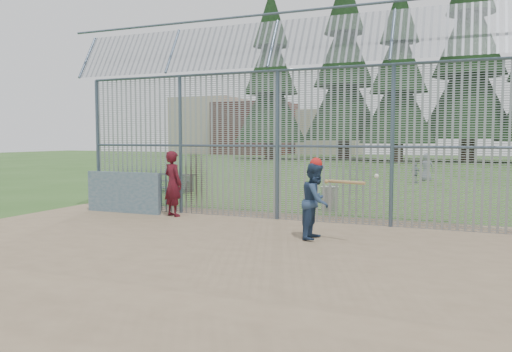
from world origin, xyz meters
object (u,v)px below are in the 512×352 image
at_px(onlooker, 173,184).
at_px(bleacher, 158,181).
at_px(dugout_wall, 123,192).
at_px(batter, 316,201).
at_px(trash_can, 330,199).

distance_m(onlooker, bleacher, 6.98).
relative_size(dugout_wall, onlooker, 1.36).
distance_m(dugout_wall, batter, 6.47).
xyz_separation_m(onlooker, bleacher, (-4.18, 5.56, -0.53)).
relative_size(trash_can, bleacher, 0.27).
distance_m(dugout_wall, onlooker, 1.74).
bearing_deg(bleacher, trash_can, -19.48).
relative_size(dugout_wall, batter, 1.50).
xyz_separation_m(dugout_wall, bleacher, (-2.47, 5.56, -0.21)).
relative_size(batter, trash_can, 2.03).
relative_size(batter, onlooker, 0.90).
xyz_separation_m(dugout_wall, onlooker, (1.71, -0.00, 0.32)).
distance_m(onlooker, trash_can, 4.73).
bearing_deg(trash_can, dugout_wall, -153.67).
bearing_deg(onlooker, trash_can, -120.90).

